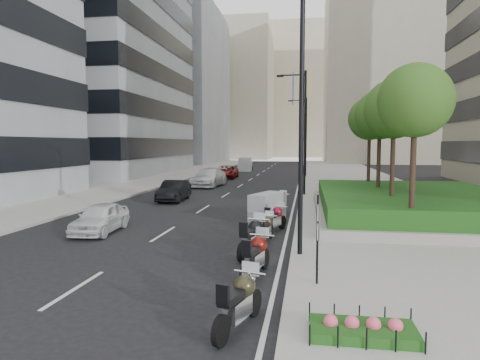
% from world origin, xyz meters
% --- Properties ---
extents(ground, '(160.00, 160.00, 0.00)m').
position_xyz_m(ground, '(0.00, 0.00, 0.00)').
color(ground, black).
rests_on(ground, ground).
extents(sidewalk_right, '(10.00, 100.00, 0.15)m').
position_xyz_m(sidewalk_right, '(9.00, 30.00, 0.07)').
color(sidewalk_right, '#9E9B93').
rests_on(sidewalk_right, ground).
extents(sidewalk_left, '(8.00, 100.00, 0.15)m').
position_xyz_m(sidewalk_left, '(-12.00, 30.00, 0.07)').
color(sidewalk_left, '#9E9B93').
rests_on(sidewalk_left, ground).
extents(lane_edge, '(0.12, 100.00, 0.01)m').
position_xyz_m(lane_edge, '(3.70, 30.00, 0.01)').
color(lane_edge, silver).
rests_on(lane_edge, ground).
extents(lane_centre, '(0.12, 100.00, 0.01)m').
position_xyz_m(lane_centre, '(-1.50, 30.00, 0.01)').
color(lane_centre, silver).
rests_on(lane_centre, ground).
extents(building_grey_mid, '(22.00, 26.00, 40.00)m').
position_xyz_m(building_grey_mid, '(-24.00, 38.00, 20.00)').
color(building_grey_mid, gray).
rests_on(building_grey_mid, ground).
extents(building_grey_far, '(22.00, 26.00, 30.00)m').
position_xyz_m(building_grey_far, '(-24.00, 70.00, 15.00)').
color(building_grey_far, gray).
rests_on(building_grey_far, ground).
extents(building_cream_right, '(28.00, 24.00, 36.00)m').
position_xyz_m(building_cream_right, '(22.00, 80.00, 18.00)').
color(building_cream_right, '#B7AD93').
rests_on(building_cream_right, ground).
extents(building_cream_left, '(26.00, 24.00, 34.00)m').
position_xyz_m(building_cream_left, '(-18.00, 100.00, 17.00)').
color(building_cream_left, '#B7AD93').
rests_on(building_cream_left, ground).
extents(building_cream_centre, '(30.00, 24.00, 38.00)m').
position_xyz_m(building_cream_centre, '(2.00, 120.00, 19.00)').
color(building_cream_centre, '#B7AD93').
rests_on(building_cream_centre, ground).
extents(planter, '(10.00, 14.00, 0.40)m').
position_xyz_m(planter, '(10.00, 10.00, 0.35)').
color(planter, gray).
rests_on(planter, sidewalk_right).
extents(hedge, '(9.40, 13.40, 0.80)m').
position_xyz_m(hedge, '(10.00, 10.00, 0.95)').
color(hedge, '#1D4513').
rests_on(hedge, planter).
extents(flower_bed, '(2.00, 1.00, 0.20)m').
position_xyz_m(flower_bed, '(5.60, -5.00, 0.25)').
color(flower_bed, '#1D4513').
rests_on(flower_bed, sidewalk_right).
extents(tree_0, '(2.80, 2.80, 6.30)m').
position_xyz_m(tree_0, '(8.50, 4.00, 5.42)').
color(tree_0, '#332319').
rests_on(tree_0, planter).
extents(tree_1, '(2.80, 2.80, 6.30)m').
position_xyz_m(tree_1, '(8.50, 8.00, 5.42)').
color(tree_1, '#332319').
rests_on(tree_1, planter).
extents(tree_2, '(2.80, 2.80, 6.30)m').
position_xyz_m(tree_2, '(8.50, 12.00, 5.42)').
color(tree_2, '#332319').
rests_on(tree_2, planter).
extents(tree_3, '(2.80, 2.80, 6.30)m').
position_xyz_m(tree_3, '(8.50, 16.00, 5.42)').
color(tree_3, '#332319').
rests_on(tree_3, planter).
extents(lamp_post_0, '(2.34, 0.45, 9.00)m').
position_xyz_m(lamp_post_0, '(4.14, 1.00, 5.07)').
color(lamp_post_0, black).
rests_on(lamp_post_0, ground).
extents(lamp_post_1, '(2.34, 0.45, 9.00)m').
position_xyz_m(lamp_post_1, '(4.14, 18.00, 5.07)').
color(lamp_post_1, black).
rests_on(lamp_post_1, ground).
extents(lamp_post_2, '(2.34, 0.45, 9.00)m').
position_xyz_m(lamp_post_2, '(4.14, 36.00, 5.07)').
color(lamp_post_2, black).
rests_on(lamp_post_2, ground).
extents(parking_sign, '(0.06, 0.32, 2.50)m').
position_xyz_m(parking_sign, '(4.80, -2.00, 1.46)').
color(parking_sign, black).
rests_on(parking_sign, ground).
extents(motorcycle_0, '(0.87, 2.13, 1.09)m').
position_xyz_m(motorcycle_0, '(3.18, -4.73, 0.58)').
color(motorcycle_0, black).
rests_on(motorcycle_0, ground).
extents(motorcycle_1, '(0.80, 2.23, 1.13)m').
position_xyz_m(motorcycle_1, '(3.09, -1.15, 0.60)').
color(motorcycle_1, black).
rests_on(motorcycle_1, ground).
extents(motorcycle_2, '(0.90, 2.36, 1.20)m').
position_xyz_m(motorcycle_2, '(2.71, 1.09, 0.64)').
color(motorcycle_2, black).
rests_on(motorcycle_2, ground).
extents(motorcycle_3, '(0.65, 1.96, 0.98)m').
position_xyz_m(motorcycle_3, '(2.96, 3.21, 0.52)').
color(motorcycle_3, black).
rests_on(motorcycle_3, ground).
extents(motorcycle_4, '(0.98, 2.03, 1.06)m').
position_xyz_m(motorcycle_4, '(3.15, 5.22, 0.57)').
color(motorcycle_4, black).
rests_on(motorcycle_4, ground).
extents(motorcycle_5, '(1.73, 2.53, 1.42)m').
position_xyz_m(motorcycle_5, '(2.62, 7.41, 0.71)').
color(motorcycle_5, black).
rests_on(motorcycle_5, ground).
extents(motorcycle_6, '(0.76, 2.17, 1.09)m').
position_xyz_m(motorcycle_6, '(3.10, 9.69, 0.58)').
color(motorcycle_6, black).
rests_on(motorcycle_6, ground).
extents(car_a, '(1.74, 3.84, 1.28)m').
position_xyz_m(car_a, '(-4.27, 3.86, 0.64)').
color(car_a, white).
rests_on(car_a, ground).
extents(car_b, '(1.64, 4.21, 1.37)m').
position_xyz_m(car_b, '(-4.28, 14.19, 0.68)').
color(car_b, black).
rests_on(car_b, ground).
extents(car_c, '(2.67, 5.67, 1.60)m').
position_xyz_m(car_c, '(-4.19, 24.07, 0.80)').
color(car_c, white).
rests_on(car_c, ground).
extents(car_d, '(2.52, 5.17, 1.41)m').
position_xyz_m(car_d, '(-4.39, 32.97, 0.71)').
color(car_d, maroon).
rests_on(car_d, ground).
extents(delivery_van, '(2.02, 4.56, 1.87)m').
position_xyz_m(delivery_van, '(-4.17, 46.54, 0.87)').
color(delivery_van, silver).
rests_on(delivery_van, ground).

